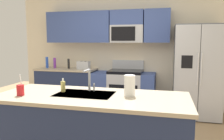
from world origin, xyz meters
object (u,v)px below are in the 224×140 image
Objects in this scene: toaster at (84,65)px; pepper_mill at (69,64)px; sink_faucet at (89,78)px; range_oven at (124,91)px; bottle_blue at (47,62)px; soap_dispenser at (63,86)px; paper_towel_roll at (130,86)px; bottle_purple at (55,63)px; drink_cup_red at (20,90)px; refrigerator at (197,72)px.

toaster is 1.24× the size of pepper_mill.
sink_faucet reaches higher than pepper_mill.
sink_faucet reaches higher than range_oven.
range_oven is 6.00× the size of pepper_mill.
toaster is (-0.92, -0.05, 0.55)m from range_oven.
toaster is at bearing -2.29° from bottle_blue.
range_oven is 5.19× the size of bottle_blue.
soap_dispenser is (0.60, -2.24, -0.02)m from toaster.
bottle_purple is at bearing 133.14° from paper_towel_roll.
drink_cup_red is at bearing -65.94° from bottle_blue.
pepper_mill is at bearing 1.28° from bottle_blue.
bottle_blue reaches higher than bottle_purple.
range_oven reaches higher than toaster.
sink_faucet is (1.84, -2.18, 0.04)m from bottle_blue.
refrigerator reaches higher than soap_dispenser.
bottle_blue is 2.82m from drink_cup_red.
soap_dispenser is (0.99, -2.29, -0.05)m from pepper_mill.
pepper_mill is 2.66m from drink_cup_red.
paper_towel_roll is at bearing -44.05° from bottle_blue.
pepper_mill is (-0.39, 0.05, 0.02)m from toaster.
bottle_blue is at bearing 124.03° from soap_dispenser.
refrigerator is 7.54× the size of drink_cup_red.
toaster is at bearing -7.32° from pepper_mill.
range_oven is 2.74m from drink_cup_red.
sink_faucet is at bearing 30.00° from drink_cup_red.
sink_faucet is at bearing 167.48° from paper_towel_roll.
drink_cup_red is at bearing -150.00° from sink_faucet.
refrigerator reaches higher than range_oven.
refrigerator reaches higher than toaster.
toaster is 1.17× the size of bottle_purple.
drink_cup_red is at bearing -105.42° from range_oven.
bottle_blue is at bearing -178.72° from pepper_mill.
drink_cup_red reaches higher than bottle_purple.
range_oven is at bearing 3.25° from toaster.
bottle_blue is at bearing 114.06° from drink_cup_red.
soap_dispenser is at bearing -129.40° from refrigerator.
paper_towel_roll is at bearing -51.72° from pepper_mill.
bottle_purple reaches higher than pepper_mill.
drink_cup_red is (-2.21, -2.52, 0.04)m from refrigerator.
soap_dispenser is at bearing -162.03° from sink_faucet.
pepper_mill is (-1.31, -0.00, 0.57)m from range_oven.
paper_towel_roll reaches higher than pepper_mill.
refrigerator reaches higher than pepper_mill.
refrigerator reaches higher than bottle_blue.
toaster is 0.39m from pepper_mill.
pepper_mill is 2.94m from paper_towel_roll.
paper_towel_roll is at bearing 12.99° from drink_cup_red.
paper_towel_roll is (1.82, -2.31, 0.01)m from pepper_mill.
soap_dispenser is 0.84m from paper_towel_roll.
paper_towel_roll is (0.51, -2.31, 0.58)m from range_oven.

